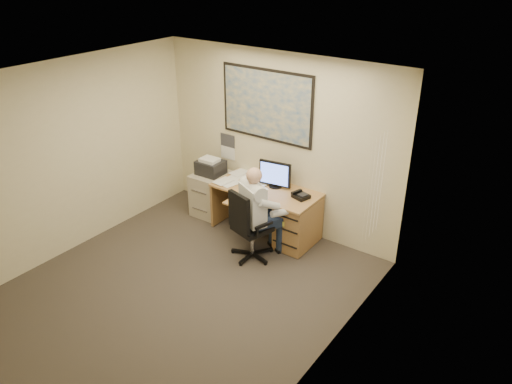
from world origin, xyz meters
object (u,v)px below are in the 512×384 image
Objects in this scene: person at (254,213)px; office_chair at (251,239)px; filing_cabinet at (212,190)px; desk at (285,213)px.

office_chair is at bearing -54.81° from person.
desk is at bearing -1.40° from filing_cabinet.
person is (1.30, -0.63, 0.26)m from filing_cabinet.
filing_cabinet is 1.49m from office_chair.
office_chair is at bearing -29.60° from filing_cabinet.
person is (-0.13, -0.63, 0.24)m from desk.
office_chair reaches higher than filing_cabinet.
office_chair is (-0.12, -0.70, -0.14)m from desk.
filing_cabinet is (-1.43, 0.00, -0.02)m from desk.
desk is 0.73m from office_chair.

